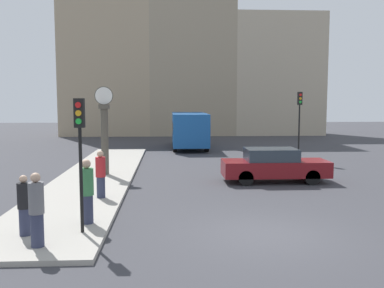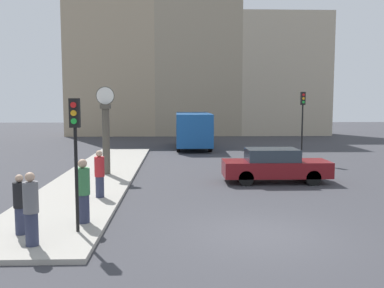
{
  "view_description": "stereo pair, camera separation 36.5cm",
  "coord_description": "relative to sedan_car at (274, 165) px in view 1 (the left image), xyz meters",
  "views": [
    {
      "loc": [
        -2.61,
        -11.21,
        3.63
      ],
      "look_at": [
        -1.63,
        6.58,
        1.81
      ],
      "focal_mm": 40.0,
      "sensor_mm": 36.0,
      "label": 1
    },
    {
      "loc": [
        -2.24,
        -11.22,
        3.63
      ],
      "look_at": [
        -1.63,
        6.58,
        1.81
      ],
      "focal_mm": 40.0,
      "sensor_mm": 36.0,
      "label": 2
    }
  ],
  "objects": [
    {
      "name": "building_row",
      "position": [
        -3.11,
        27.07,
        7.97
      ],
      "size": [
        27.27,
        5.0,
        19.92
      ],
      "color": "tan",
      "rests_on": "ground_plane"
    },
    {
      "name": "traffic_light_near",
      "position": [
        -6.99,
        -7.37,
        1.93
      ],
      "size": [
        0.26,
        0.24,
        3.55
      ],
      "color": "black",
      "rests_on": "sidewalk_corner"
    },
    {
      "name": "sidewalk_corner",
      "position": [
        -8.08,
        1.47,
        -0.69
      ],
      "size": [
        3.43,
        21.71,
        0.13
      ],
      "primitive_type": "cube",
      "color": "#A39E93",
      "rests_on": "ground_plane"
    },
    {
      "name": "traffic_light_far",
      "position": [
        3.0,
        6.16,
        2.18
      ],
      "size": [
        0.26,
        0.24,
        4.13
      ],
      "color": "black",
      "rests_on": "ground_plane"
    },
    {
      "name": "pedestrian_black_jacket",
      "position": [
        -8.43,
        -7.54,
        0.16
      ],
      "size": [
        0.34,
        0.34,
        1.59
      ],
      "color": "#2D334C",
      "rests_on": "sidewalk_corner"
    },
    {
      "name": "pedestrian_green_hoodie",
      "position": [
        -7.02,
        -6.52,
        0.3
      ],
      "size": [
        0.39,
        0.39,
        1.84
      ],
      "color": "#2D334C",
      "rests_on": "sidewalk_corner"
    },
    {
      "name": "street_clock",
      "position": [
        -7.7,
        1.68,
        1.37
      ],
      "size": [
        0.86,
        0.45,
        4.15
      ],
      "color": "#4C473D",
      "rests_on": "sidewalk_corner"
    },
    {
      "name": "ground_plane",
      "position": [
        -2.07,
        -7.39,
        -0.76
      ],
      "size": [
        120.0,
        120.0,
        0.0
      ],
      "primitive_type": "plane",
      "color": "#38383D"
    },
    {
      "name": "pedestrian_grey_jacket",
      "position": [
        -7.84,
        -8.44,
        0.28
      ],
      "size": [
        0.36,
        0.36,
        1.8
      ],
      "color": "#2D334C",
      "rests_on": "sidewalk_corner"
    },
    {
      "name": "bus_distant",
      "position": [
        -3.12,
        13.7,
        0.77
      ],
      "size": [
        2.56,
        7.03,
        2.68
      ],
      "color": "#195199",
      "rests_on": "ground_plane"
    },
    {
      "name": "sedan_car",
      "position": [
        0.0,
        0.0,
        0.0
      ],
      "size": [
        4.67,
        1.7,
        1.51
      ],
      "color": "maroon",
      "rests_on": "ground_plane"
    },
    {
      "name": "pedestrian_red_top",
      "position": [
        -7.13,
        -3.28,
        0.23
      ],
      "size": [
        0.36,
        0.36,
        1.71
      ],
      "color": "#2D334C",
      "rests_on": "sidewalk_corner"
    }
  ]
}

